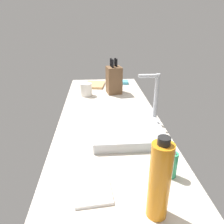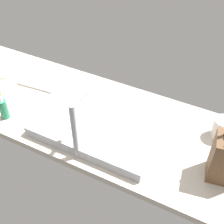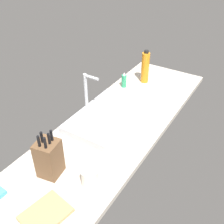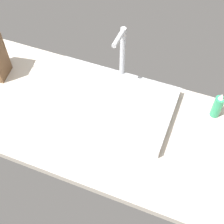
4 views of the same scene
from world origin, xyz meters
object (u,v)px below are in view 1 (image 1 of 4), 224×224
at_px(sink_basin, 124,120).
at_px(coffee_mug, 86,89).
at_px(knife_block, 114,80).
at_px(cutting_board, 95,85).
at_px(dish_sponge, 125,82).
at_px(soap_bottle, 172,164).
at_px(faucet, 154,97).
at_px(water_bottle, 160,181).
at_px(dish_towel, 92,183).

height_order(sink_basin, coffee_mug, coffee_mug).
height_order(knife_block, cutting_board, knife_block).
height_order(cutting_board, coffee_mug, coffee_mug).
bearing_deg(knife_block, dish_sponge, 145.01).
bearing_deg(soap_bottle, faucet, 175.14).
distance_m(soap_bottle, dish_sponge, 1.28).
bearing_deg(water_bottle, soap_bottle, 148.90).
distance_m(cutting_board, coffee_mug, 0.27).
distance_m(sink_basin, soap_bottle, 0.47).
distance_m(water_bottle, dish_sponge, 1.46).
bearing_deg(dish_sponge, coffee_mug, -47.82).
xyz_separation_m(knife_block, dish_towel, (1.04, -0.17, -0.10)).
height_order(cutting_board, dish_sponge, dish_sponge).
bearing_deg(water_bottle, cutting_board, -172.27).
relative_size(cutting_board, dish_sponge, 2.30).
bearing_deg(cutting_board, coffee_mug, -14.24).
bearing_deg(faucet, dish_towel, -36.28).
bearing_deg(knife_block, dish_towel, -19.03).
bearing_deg(cutting_board, sink_basin, 12.28).
relative_size(sink_basin, soap_bottle, 4.37).
relative_size(dish_towel, dish_sponge, 2.44).
bearing_deg(soap_bottle, knife_block, -172.36).
xyz_separation_m(sink_basin, cutting_board, (-0.77, -0.17, -0.02)).
xyz_separation_m(soap_bottle, dish_sponge, (-1.28, -0.01, -0.05)).
xyz_separation_m(cutting_board, coffee_mug, (0.26, -0.07, 0.04)).
relative_size(sink_basin, dish_towel, 2.63).
bearing_deg(faucet, water_bottle, -12.87).
relative_size(knife_block, soap_bottle, 2.06).
relative_size(water_bottle, dish_towel, 1.26).
distance_m(faucet, dish_towel, 0.60).
bearing_deg(sink_basin, soap_bottle, 15.25).
bearing_deg(knife_block, water_bottle, -8.23).
distance_m(faucet, dish_sponge, 0.85).
distance_m(dish_towel, coffee_mug, 1.00).
xyz_separation_m(faucet, dish_towel, (0.47, -0.34, -0.16)).
distance_m(faucet, cutting_board, 0.87).
xyz_separation_m(knife_block, coffee_mug, (0.05, -0.22, -0.06)).
bearing_deg(coffee_mug, cutting_board, 165.76).
relative_size(water_bottle, coffee_mug, 2.82).
height_order(knife_block, dish_towel, knife_block).
bearing_deg(knife_block, faucet, 6.97).
bearing_deg(soap_bottle, dish_sponge, -179.39).
bearing_deg(dish_sponge, cutting_board, -78.96).
xyz_separation_m(water_bottle, coffee_mug, (-1.14, -0.26, -0.08)).
xyz_separation_m(soap_bottle, water_bottle, (0.17, -0.10, 0.07)).
height_order(faucet, dish_sponge, faucet).
xyz_separation_m(coffee_mug, dish_sponge, (-0.31, 0.34, -0.04)).
relative_size(coffee_mug, dish_sponge, 1.09).
relative_size(sink_basin, cutting_board, 2.79).
bearing_deg(sink_basin, faucet, 86.31).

